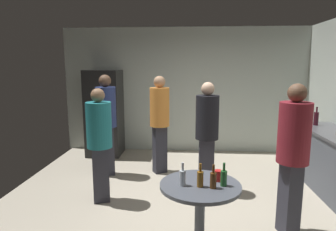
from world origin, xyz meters
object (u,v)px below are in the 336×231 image
at_px(person_in_navy_shirt, 106,117).
at_px(person_in_teal_shirt, 99,137).
at_px(foreground_table, 200,194).
at_px(plastic_cup_red, 218,176).
at_px(person_in_maroon_shirt, 293,148).
at_px(beer_bottle_brown, 213,180).
at_px(beer_bottle_amber, 200,178).
at_px(beer_bottle_green, 224,178).
at_px(beer_bottle_clear, 183,177).
at_px(wine_bottle_on_counter, 316,118).
at_px(refrigerator, 104,113).
at_px(person_in_orange_shirt, 160,117).
at_px(person_in_black_shirt, 207,129).

bearing_deg(person_in_navy_shirt, person_in_teal_shirt, -10.31).
relative_size(foreground_table, plastic_cup_red, 7.27).
bearing_deg(person_in_navy_shirt, person_in_maroon_shirt, 36.34).
bearing_deg(foreground_table, person_in_maroon_shirt, 22.20).
bearing_deg(beer_bottle_brown, beer_bottle_amber, 169.06).
xyz_separation_m(beer_bottle_green, beer_bottle_clear, (-0.40, -0.02, 0.00)).
relative_size(wine_bottle_on_counter, beer_bottle_green, 1.35).
height_order(refrigerator, foreground_table, refrigerator).
xyz_separation_m(wine_bottle_on_counter, beer_bottle_clear, (-2.19, -2.26, -0.20)).
relative_size(beer_bottle_brown, person_in_maroon_shirt, 0.14).
relative_size(beer_bottle_brown, plastic_cup_red, 2.09).
bearing_deg(beer_bottle_brown, plastic_cup_red, 70.46).
distance_m(foreground_table, person_in_orange_shirt, 2.35).
bearing_deg(plastic_cup_red, person_in_orange_shirt, 110.39).
xyz_separation_m(refrigerator, person_in_navy_shirt, (0.38, -1.19, 0.12)).
height_order(refrigerator, beer_bottle_green, refrigerator).
height_order(refrigerator, person_in_orange_shirt, refrigerator).
bearing_deg(beer_bottle_amber, foreground_table, 85.52).
height_order(beer_bottle_clear, plastic_cup_red, beer_bottle_clear).
distance_m(wine_bottle_on_counter, person_in_black_shirt, 1.99).
bearing_deg(refrigerator, person_in_teal_shirt, -75.55).
relative_size(beer_bottle_amber, beer_bottle_clear, 1.00).
xyz_separation_m(refrigerator, beer_bottle_brown, (2.01, -3.33, -0.08)).
distance_m(wine_bottle_on_counter, plastic_cup_red, 2.82).
relative_size(plastic_cup_red, person_in_orange_shirt, 0.06).
height_order(person_in_orange_shirt, person_in_navy_shirt, person_in_navy_shirt).
xyz_separation_m(beer_bottle_brown, person_in_black_shirt, (0.04, 1.59, 0.15)).
bearing_deg(beer_bottle_brown, beer_bottle_clear, 171.98).
xyz_separation_m(beer_bottle_brown, beer_bottle_clear, (-0.29, 0.04, 0.00)).
xyz_separation_m(beer_bottle_amber, person_in_maroon_shirt, (1.02, 0.48, 0.18)).
relative_size(refrigerator, person_in_teal_shirt, 1.13).
bearing_deg(refrigerator, foreground_table, -59.75).
bearing_deg(beer_bottle_brown, person_in_teal_shirt, 141.64).
distance_m(foreground_table, person_in_maroon_shirt, 1.16).
bearing_deg(beer_bottle_clear, person_in_teal_shirt, 136.30).
relative_size(beer_bottle_amber, person_in_black_shirt, 0.14).
bearing_deg(foreground_table, beer_bottle_clear, -164.89).
height_order(person_in_orange_shirt, person_in_teal_shirt, person_in_orange_shirt).
distance_m(person_in_maroon_shirt, person_in_orange_shirt, 2.45).
relative_size(person_in_orange_shirt, person_in_teal_shirt, 1.08).
xyz_separation_m(plastic_cup_red, person_in_black_shirt, (-0.02, 1.41, 0.18)).
xyz_separation_m(beer_bottle_amber, beer_bottle_brown, (0.12, -0.02, 0.00)).
height_order(beer_bottle_amber, plastic_cup_red, beer_bottle_amber).
height_order(beer_bottle_green, plastic_cup_red, beer_bottle_green).
distance_m(beer_bottle_green, beer_bottle_clear, 0.40).
height_order(foreground_table, beer_bottle_amber, beer_bottle_amber).
distance_m(beer_bottle_clear, person_in_teal_shirt, 1.60).
bearing_deg(beer_bottle_brown, person_in_navy_shirt, 127.28).
relative_size(refrigerator, beer_bottle_amber, 7.83).
bearing_deg(beer_bottle_amber, person_in_maroon_shirt, 25.13).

